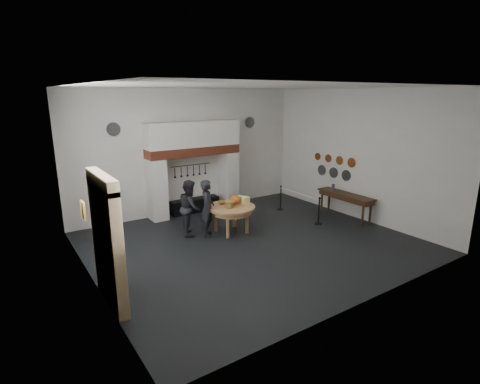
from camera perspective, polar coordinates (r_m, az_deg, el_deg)
floor at (r=11.27m, az=1.84°, el=-7.75°), size 9.00×8.00×0.02m
ceiling at (r=10.42m, az=2.05°, el=15.78°), size 9.00×8.00×0.02m
wall_back at (r=14.01m, az=-7.72°, el=6.15°), size 9.00×0.02×4.50m
wall_front at (r=7.82m, az=19.34°, el=-1.38°), size 9.00×0.02×4.50m
wall_left at (r=8.83m, az=-22.47°, el=0.12°), size 0.02×8.00×4.50m
wall_right at (r=13.71m, az=17.47°, el=5.42°), size 0.02×8.00×4.50m
chimney_pier_left at (r=13.34m, az=-12.55°, el=0.35°), size 0.55×0.70×2.15m
chimney_pier_right at (r=14.63m, az=-1.77°, el=1.96°), size 0.55×0.70×2.15m
hearth_brick_band at (r=13.69m, az=-7.07°, el=6.23°), size 3.50×0.72×0.32m
chimney_hood at (r=13.61m, az=-7.15°, el=8.77°), size 3.50×0.70×0.90m
iron_range at (r=14.20m, az=-6.94°, el=-1.99°), size 1.90×0.45×0.50m
utensil_rail at (r=14.02m, az=-7.50°, el=4.09°), size 1.60×0.02×0.02m
door_recess at (r=8.21m, az=-20.11°, el=-8.09°), size 0.04×1.10×2.50m
door_jamb_near at (r=7.58m, az=-18.15°, el=-9.43°), size 0.22×0.30×2.60m
door_jamb_far at (r=8.85m, az=-20.70°, el=-6.14°), size 0.22×0.30×2.60m
door_lintel at (r=7.82m, az=-20.37°, el=1.55°), size 0.22×1.70×0.30m
wall_plaque at (r=9.77m, az=-22.79°, el=-2.54°), size 0.05×0.34×0.44m
work_table at (r=11.83m, az=-1.35°, el=-2.32°), size 1.76×1.76×0.07m
pumpkin at (r=11.96m, az=-0.80°, el=-1.18°), size 0.36×0.36×0.31m
cheese_block_big at (r=12.01m, az=0.79°, el=-1.28°), size 0.22×0.22×0.24m
cheese_block_small at (r=12.24m, az=-0.09°, el=-1.07°), size 0.18×0.18×0.20m
wicker_basket at (r=11.59m, az=-1.58°, el=-1.94°), size 0.37×0.37×0.22m
bread_loaf at (r=12.03m, az=-2.65°, el=-1.54°), size 0.31×0.18×0.13m
visitor_near at (r=11.61m, az=-4.97°, el=-2.45°), size 0.69×0.77×1.78m
visitor_far at (r=11.78m, az=-7.62°, el=-2.35°), size 0.93×1.03×1.74m
side_table at (r=13.71m, az=15.81°, el=-0.36°), size 0.55×2.20×0.06m
pewter_jug at (r=14.06m, az=14.00°, el=0.72°), size 0.12×0.12×0.22m
copper_pan_a at (r=13.85m, az=16.63°, el=4.31°), size 0.03×0.34×0.34m
copper_pan_b at (r=14.20m, az=14.92°, el=4.67°), size 0.03×0.32×0.32m
copper_pan_c at (r=14.56m, az=13.30°, el=5.02°), size 0.03×0.30×0.30m
copper_pan_d at (r=14.93m, az=11.76°, el=5.34°), size 0.03×0.28×0.28m
pewter_plate_left at (r=14.07m, az=15.85°, el=2.44°), size 0.03×0.40×0.40m
pewter_plate_mid at (r=14.45m, az=14.05°, el=2.88°), size 0.03×0.40×0.40m
pewter_plate_right at (r=14.85m, az=12.35°, el=3.29°), size 0.03×0.40×0.40m
pewter_plate_back_left at (r=12.91m, az=-18.71°, el=9.04°), size 0.44×0.03×0.44m
pewter_plate_back_right at (r=15.25m, az=1.51°, el=10.56°), size 0.44×0.03×0.44m
barrier_post_near at (r=12.95m, az=11.93°, el=-2.93°), size 0.05×0.05×0.90m
barrier_post_far at (r=14.35m, az=6.24°, el=-0.96°), size 0.05×0.05×0.90m
barrier_rope at (r=13.52m, az=9.00°, el=-0.27°), size 0.04×2.00×0.04m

